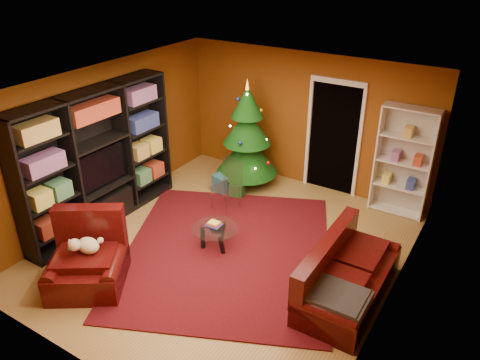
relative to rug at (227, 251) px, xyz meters
The scene contains 18 objects.
floor 0.09m from the rug, 129.52° to the left, with size 5.00×5.50×0.05m, color olive.
ceiling 2.62m from the rug, 129.52° to the left, with size 5.00×5.50×0.05m, color silver.
wall_back 3.12m from the rug, 91.03° to the left, with size 5.00×0.05×2.60m, color brown.
wall_left 2.88m from the rug, behind, with size 0.05×5.50×2.60m, color brown.
wall_right 2.79m from the rug, ahead, with size 0.05×5.50×2.60m, color brown.
doorway 3.03m from the rug, 78.88° to the left, with size 1.06×0.60×2.16m, color black, non-canonical shape.
rug is the anchor object (origin of this frame).
media_unit 2.61m from the rug, behind, with size 0.46×3.01×2.31m, color black, non-canonical shape.
christmas_tree 2.56m from the rug, 113.64° to the left, with size 1.21×1.21×2.15m, color #0D400E, non-canonical shape.
gift_box_teal 2.03m from the rug, 125.36° to the left, with size 0.34×0.34×0.34m, color #28657E.
gift_box_green 1.83m from the rug, 117.20° to the left, with size 0.26×0.26×0.26m, color #216025.
gift_box_red 2.97m from the rug, 116.83° to the left, with size 0.23×0.23×0.23m, color maroon.
white_bookshelf 3.39m from the rug, 54.19° to the left, with size 0.93×0.33×2.00m, color white, non-canonical shape.
armchair 2.13m from the rug, 125.91° to the right, with size 1.08×1.08×0.85m, color #320707, non-canonical shape.
dog 2.12m from the rug, 126.73° to the right, with size 0.40×0.30×0.28m, color beige, non-canonical shape.
sofa 2.01m from the rug, ahead, with size 1.94×0.87×0.83m, color #320707, non-canonical shape.
coffee_table 0.28m from the rug, behind, with size 0.74×0.74×0.46m, color gray, non-canonical shape.
acrylic_chair 1.37m from the rug, 124.54° to the left, with size 0.43×0.47×0.85m, color #66605B, non-canonical shape.
Camera 1 is at (3.41, -5.07, 4.37)m, focal length 35.00 mm.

